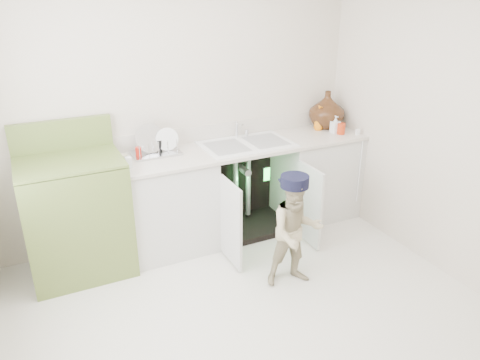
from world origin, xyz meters
name	(u,v)px	position (x,y,z in m)	size (l,w,h in m)	color
ground	(252,313)	(0.00, 0.00, 0.00)	(3.50, 3.50, 0.00)	beige
room_shell	(254,159)	(0.00, 0.00, 1.25)	(6.00, 5.50, 1.26)	beige
counter_run	(250,183)	(0.60, 1.21, 0.49)	(2.44, 1.02, 1.28)	silver
avocado_stove	(76,215)	(-1.05, 1.18, 0.52)	(0.82, 0.65, 1.27)	olive
repair_worker	(296,231)	(0.50, 0.22, 0.48)	(0.52, 0.87, 0.95)	#C5B78E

